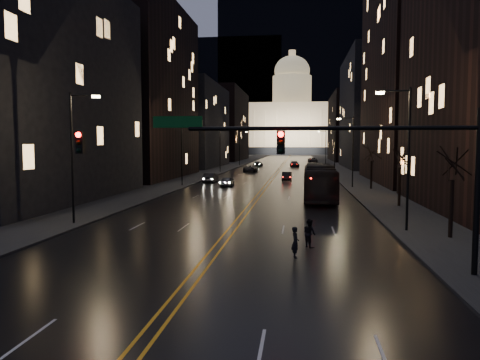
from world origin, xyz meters
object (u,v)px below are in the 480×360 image
(oncoming_car_a, at_px, (227,182))
(oncoming_car_b, at_px, (211,178))
(bus, at_px, (320,182))
(pedestrian_a, at_px, (295,242))
(traffic_signal, at_px, (338,154))
(receding_car_a, at_px, (287,176))
(pedestrian_b, at_px, (309,233))

(oncoming_car_a, relative_size, oncoming_car_b, 0.91)
(oncoming_car_a, bearing_deg, bus, 126.59)
(oncoming_car_a, distance_m, pedestrian_a, 38.54)
(traffic_signal, xyz_separation_m, oncoming_car_a, (-10.88, 40.00, -4.43))
(oncoming_car_b, bearing_deg, receding_car_a, -154.89)
(pedestrian_b, bearing_deg, oncoming_car_b, -15.76)
(traffic_signal, distance_m, oncoming_car_b, 48.18)
(bus, xyz_separation_m, oncoming_car_b, (-14.61, 19.36, -1.06))
(bus, relative_size, pedestrian_b, 8.23)
(traffic_signal, distance_m, bus, 26.67)
(oncoming_car_b, relative_size, pedestrian_b, 2.79)
(traffic_signal, height_order, pedestrian_a, traffic_signal)
(oncoming_car_a, distance_m, receding_car_a, 12.95)
(traffic_signal, height_order, oncoming_car_b, traffic_signal)
(receding_car_a, bearing_deg, traffic_signal, -86.58)
(bus, distance_m, pedestrian_b, 21.53)
(traffic_signal, relative_size, oncoming_car_b, 4.00)
(oncoming_car_a, distance_m, pedestrian_b, 36.35)
(receding_car_a, bearing_deg, pedestrian_b, -87.46)
(oncoming_car_b, bearing_deg, bus, 128.41)
(traffic_signal, xyz_separation_m, receding_car_a, (-3.41, 50.57, -4.42))
(oncoming_car_b, distance_m, receding_car_a, 11.79)
(oncoming_car_b, height_order, pedestrian_a, pedestrian_a)
(pedestrian_b, bearing_deg, traffic_signal, 158.08)
(bus, height_order, pedestrian_b, bus)
(traffic_signal, height_order, pedestrian_b, traffic_signal)
(bus, bearing_deg, pedestrian_a, -94.35)
(bus, distance_m, receding_car_a, 24.43)
(bus, bearing_deg, oncoming_car_a, 130.66)
(bus, distance_m, oncoming_car_b, 24.28)
(bus, height_order, pedestrian_a, bus)
(bus, relative_size, oncoming_car_b, 2.95)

